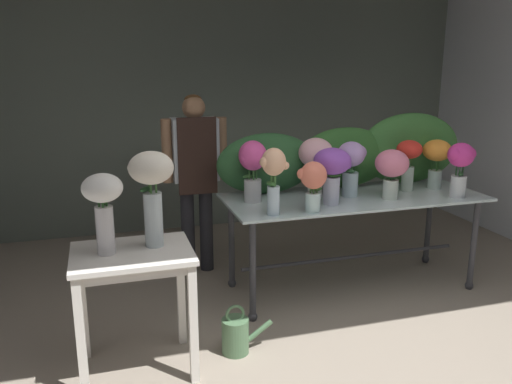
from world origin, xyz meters
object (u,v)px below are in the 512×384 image
vase_white_roses_tall (103,203)px  vase_scarlet_peonies (409,159)px  vase_peach_snapdragons (273,173)px  watering_can (236,335)px  vase_lilac_stock (352,163)px  vase_coral_roses (313,182)px  vase_cream_lisianthus_tall (151,184)px  vase_blush_hydrangea (315,158)px  vase_magenta_tulips (460,164)px  vase_violet_dahlias (332,168)px  vase_sunset_carnations (436,157)px  vase_rosy_ranunculus (392,168)px  vase_fuchsia_lilies (253,166)px  side_table_white (133,269)px  display_table_glass (353,210)px  florist (195,166)px

vase_white_roses_tall → vase_scarlet_peonies: bearing=16.7°
vase_peach_snapdragons → watering_can: (-0.38, -0.39, -0.99)m
vase_lilac_stock → watering_can: vase_lilac_stock is taller
vase_coral_roses → vase_cream_lisianthus_tall: 1.23m
vase_blush_hydrangea → vase_magenta_tulips: bearing=-20.5°
vase_blush_hydrangea → vase_scarlet_peonies: 0.81m
vase_coral_roses → vase_violet_dahlias: bearing=35.2°
vase_sunset_carnations → vase_violet_dahlias: bearing=-168.9°
vase_violet_dahlias → vase_peach_snapdragons: (-0.51, -0.14, 0.02)m
vase_peach_snapdragons → vase_scarlet_peonies: bearing=14.7°
vase_rosy_ranunculus → vase_lilac_stock: bearing=148.8°
vase_sunset_carnations → vase_white_roses_tall: 2.85m
vase_fuchsia_lilies → vase_scarlet_peonies: (1.35, -0.03, -0.01)m
vase_rosy_ranunculus → vase_coral_roses: bearing=-167.3°
side_table_white → vase_scarlet_peonies: (2.33, 0.74, 0.41)m
vase_lilac_stock → vase_fuchsia_lilies: bearing=175.4°
vase_rosy_ranunculus → vase_violet_dahlias: vase_violet_dahlias is taller
vase_blush_hydrangea → vase_coral_roses: bearing=-114.7°
side_table_white → display_table_glass: bearing=21.1°
vase_rosy_ranunculus → vase_white_roses_tall: size_ratio=0.83×
vase_coral_roses → vase_white_roses_tall: (-1.46, -0.38, 0.06)m
florist → watering_can: (-0.02, -1.45, -0.86)m
vase_rosy_ranunculus → watering_can: bearing=-159.0°
florist → vase_coral_roses: (0.66, -1.07, 0.05)m
vase_sunset_carnations → vase_white_roses_tall: size_ratio=0.88×
side_table_white → vase_rosy_ranunculus: vase_rosy_ranunculus is taller
side_table_white → vase_lilac_stock: 1.97m
vase_rosy_ranunculus → vase_coral_roses: size_ratio=1.06×
vase_scarlet_peonies → watering_can: vase_scarlet_peonies is taller
vase_rosy_ranunculus → vase_white_roses_tall: bearing=-166.0°
florist → vase_fuchsia_lilies: size_ratio=3.31×
florist → vase_cream_lisianthus_tall: florist is taller
vase_rosy_ranunculus → vase_magenta_tulips: 0.56m
vase_cream_lisianthus_tall → florist: bearing=69.7°
vase_peach_snapdragons → vase_cream_lisianthus_tall: (-0.88, -0.34, 0.06)m
side_table_white → vase_violet_dahlias: (1.54, 0.53, 0.42)m
side_table_white → florist: size_ratio=0.49×
side_table_white → vase_sunset_carnations: bearing=15.9°
display_table_glass → vase_peach_snapdragons: size_ratio=4.35×
vase_scarlet_peonies → vase_white_roses_tall: (-2.48, -0.74, 0.02)m
vase_fuchsia_lilies → vase_cream_lisianthus_tall: bearing=-139.4°
vase_cream_lisianthus_tall → watering_can: 1.16m
vase_coral_roses → vase_lilac_stock: bearing=34.9°
vase_coral_roses → watering_can: 1.20m
vase_sunset_carnations → watering_can: (-1.97, -0.74, -0.96)m
vase_fuchsia_lilies → vase_white_roses_tall: size_ratio=1.00×
vase_rosy_ranunculus → vase_fuchsia_lilies: (-1.08, 0.23, 0.04)m
side_table_white → watering_can: side_table_white is taller
vase_magenta_tulips → vase_violet_dahlias: size_ratio=1.01×
side_table_white → vase_cream_lisianthus_tall: 0.53m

